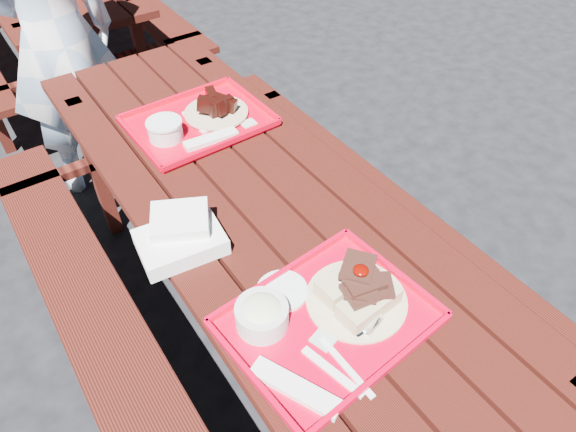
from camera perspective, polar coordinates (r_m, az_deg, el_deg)
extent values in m
plane|color=black|center=(2.23, -2.24, -12.95)|extent=(60.00, 60.00, 0.00)
cube|color=#41120C|center=(1.58, -12.16, -3.52)|extent=(0.14, 2.40, 0.04)
cube|color=#41120C|center=(1.62, -7.42, -1.33)|extent=(0.14, 2.40, 0.04)
cube|color=#41120C|center=(1.67, -2.93, 0.75)|extent=(0.14, 2.40, 0.04)
cube|color=#41120C|center=(1.73, 1.27, 2.70)|extent=(0.14, 2.40, 0.04)
cube|color=#41120C|center=(1.80, 5.18, 4.50)|extent=(0.14, 2.40, 0.04)
cube|color=#41120C|center=(1.78, -18.96, -13.72)|extent=(0.25, 2.40, 0.04)
cube|color=#41120C|center=(2.51, -24.45, -2.21)|extent=(0.06, 0.06, 0.42)
cube|color=#41120C|center=(2.15, 10.54, 1.00)|extent=(0.25, 2.40, 0.04)
cube|color=#41120C|center=(2.06, 26.18, -17.02)|extent=(0.06, 0.06, 0.42)
cube|color=#41120C|center=(2.78, -1.76, 7.50)|extent=(0.06, 0.06, 0.42)
cube|color=#41120C|center=(2.52, -20.43, 4.58)|extent=(0.06, 0.06, 0.75)
cube|color=#41120C|center=(2.66, -8.39, 9.49)|extent=(0.06, 0.06, 0.75)
cube|color=#41120C|center=(2.54, -14.49, 8.13)|extent=(1.40, 0.06, 0.04)
cube|color=#41120C|center=(3.63, -11.91, 16.10)|extent=(0.06, 0.06, 0.42)
cube|color=#41120C|center=(3.26, -25.61, 12.52)|extent=(0.06, 0.06, 0.75)
cube|color=#41120C|center=(3.37, -15.82, 16.27)|extent=(0.06, 0.06, 0.75)
cube|color=#41120C|center=(3.28, -20.92, 15.30)|extent=(1.40, 0.06, 0.04)
cube|color=red|center=(1.35, 4.47, -11.70)|extent=(0.53, 0.42, 0.01)
cube|color=red|center=(1.42, -0.75, -6.41)|extent=(0.50, 0.06, 0.02)
cube|color=red|center=(1.28, 10.59, -16.62)|extent=(0.50, 0.06, 0.02)
cube|color=red|center=(1.46, 11.70, -5.98)|extent=(0.05, 0.38, 0.02)
cube|color=red|center=(1.26, -4.21, -17.25)|extent=(0.05, 0.38, 0.02)
cylinder|color=#CCB68F|center=(1.39, 7.60, -9.19)|extent=(0.27, 0.27, 0.01)
cube|color=#C7B682|center=(1.35, 8.99, -9.55)|extent=(0.18, 0.09, 0.05)
cube|color=#C7B682|center=(1.38, 6.53, -7.12)|extent=(0.18, 0.09, 0.05)
ellipsoid|color=#560601|center=(1.29, 8.16, -5.59)|extent=(0.04, 0.04, 0.02)
cylinder|color=silver|center=(1.31, -2.92, -11.01)|extent=(0.14, 0.14, 0.07)
ellipsoid|color=#ECECB9|center=(1.30, -2.95, -10.50)|extent=(0.11, 0.11, 0.05)
cylinder|color=white|center=(1.39, -0.67, -8.32)|extent=(0.14, 0.14, 0.01)
cube|color=white|center=(1.24, 0.83, -18.54)|extent=(0.14, 0.23, 0.02)
cube|color=white|center=(1.27, 4.97, -16.84)|extent=(0.06, 0.18, 0.01)
cube|color=white|center=(1.28, 6.48, -16.31)|extent=(0.02, 0.19, 0.01)
cube|color=#B0C8C0|center=(1.32, 4.03, -13.47)|extent=(0.07, 0.07, 0.00)
cube|color=red|center=(2.03, -9.87, 10.12)|extent=(0.51, 0.40, 0.01)
cube|color=red|center=(2.17, -12.42, 12.70)|extent=(0.50, 0.03, 0.02)
cube|color=red|center=(1.88, -7.09, 7.97)|extent=(0.50, 0.03, 0.02)
cube|color=red|center=(2.12, -3.94, 12.84)|extent=(0.02, 0.38, 0.02)
cube|color=red|center=(1.95, -16.33, 7.87)|extent=(0.02, 0.38, 0.02)
cube|color=silver|center=(2.04, -8.51, 10.94)|extent=(0.17, 0.17, 0.01)
cylinder|color=tan|center=(2.05, -7.98, 11.35)|extent=(0.25, 0.25, 0.01)
cylinder|color=silver|center=(1.94, -13.48, 9.19)|extent=(0.12, 0.12, 0.06)
cylinder|color=white|center=(1.93, -13.65, 10.05)|extent=(0.13, 0.13, 0.01)
cube|color=silver|center=(1.91, -8.54, 8.48)|extent=(0.21, 0.07, 0.02)
cube|color=silver|center=(1.99, -4.42, 10.23)|extent=(0.06, 0.05, 0.00)
cube|color=white|center=(1.53, -11.84, -2.85)|extent=(0.26, 0.20, 0.05)
cube|color=white|center=(1.52, -11.91, -0.49)|extent=(0.21, 0.19, 0.04)
imported|color=#A3C3E4|center=(2.71, -24.42, 17.51)|extent=(0.61, 0.41, 1.63)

